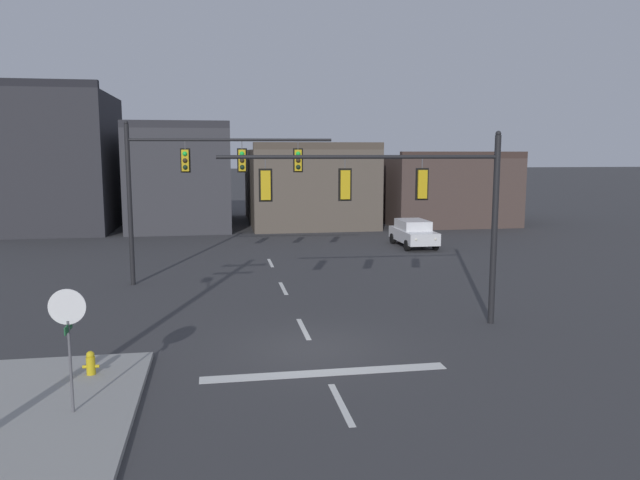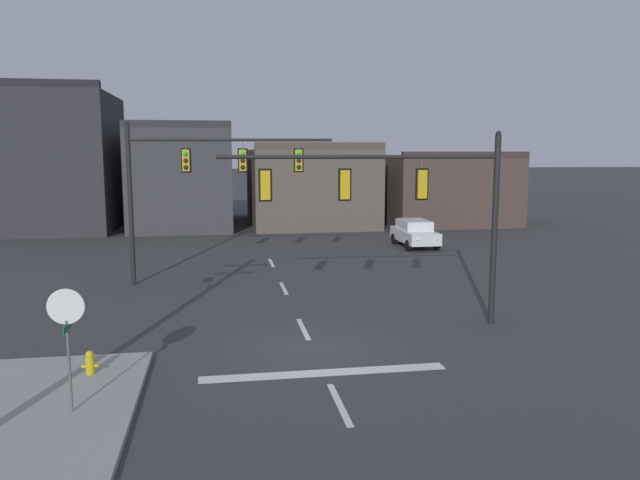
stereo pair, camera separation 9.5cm
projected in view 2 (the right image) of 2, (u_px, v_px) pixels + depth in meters
ground_plane at (313, 348)px, 17.68m from camera, size 400.00×400.00×0.00m
sidewalk_near_corner at (8, 423)px, 12.63m from camera, size 5.00×8.00×0.15m
stop_bar_paint at (324, 373)px, 15.73m from camera, size 6.40×0.50×0.01m
lane_centreline at (303, 329)px, 19.63m from camera, size 0.16×26.40×0.01m
signal_mast_near_side at (404, 196)px, 19.37m from camera, size 9.00×0.68×6.32m
signal_mast_far_side at (197, 174)px, 25.78m from camera, size 8.62×0.92×6.94m
stop_sign at (67, 321)px, 12.76m from camera, size 0.76×0.64×2.83m
car_lot_nearside at (415, 233)px, 36.61m from camera, size 1.92×4.46×1.61m
fire_hydrant at (90, 367)px, 15.21m from camera, size 0.40×0.30×0.75m
building_row at (237, 179)px, 47.46m from camera, size 37.86×13.34×10.27m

